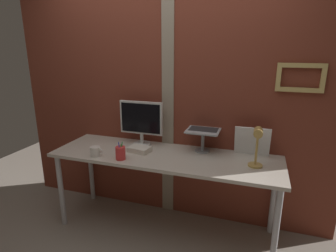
{
  "coord_description": "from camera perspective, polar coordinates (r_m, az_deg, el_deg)",
  "views": [
    {
      "loc": [
        0.88,
        -2.2,
        1.74
      ],
      "look_at": [
        0.1,
        0.15,
        1.03
      ],
      "focal_mm": 29.61,
      "sensor_mm": 36.0,
      "label": 1
    }
  ],
  "objects": [
    {
      "name": "desk",
      "position": [
        2.6,
        -0.7,
        -7.5
      ],
      "size": [
        2.11,
        0.64,
        0.78
      ],
      "color": "beige",
      "rests_on": "ground_plane"
    },
    {
      "name": "coffee_mug",
      "position": [
        2.62,
        -14.73,
        -5.06
      ],
      "size": [
        0.13,
        0.09,
        0.09
      ],
      "color": "silver",
      "rests_on": "desk"
    },
    {
      "name": "laptop",
      "position": [
        2.66,
        7.59,
        0.55
      ],
      "size": [
        0.31,
        0.32,
        0.22
      ],
      "color": "#ADB2B7",
      "rests_on": "laptop_stand"
    },
    {
      "name": "laptop_stand",
      "position": [
        2.63,
        7.19,
        -2.4
      ],
      "size": [
        0.28,
        0.22,
        0.2
      ],
      "color": "gray",
      "rests_on": "desk"
    },
    {
      "name": "paper_clutter_stack",
      "position": [
        2.65,
        -5.91,
        -4.79
      ],
      "size": [
        0.22,
        0.17,
        0.05
      ],
      "primitive_type": "cube",
      "rotation": [
        0.0,
        0.0,
        -0.17
      ],
      "color": "silver",
      "rests_on": "desk"
    },
    {
      "name": "brick_wall_back",
      "position": [
        2.82,
        -0.12,
        5.85
      ],
      "size": [
        3.31,
        0.16,
        2.49
      ],
      "color": "brown",
      "rests_on": "ground_plane"
    },
    {
      "name": "monitor",
      "position": [
        2.77,
        -5.53,
        1.27
      ],
      "size": [
        0.45,
        0.18,
        0.44
      ],
      "color": "silver",
      "rests_on": "desk"
    },
    {
      "name": "desk_lamp",
      "position": [
        2.32,
        17.89,
        -3.39
      ],
      "size": [
        0.12,
        0.2,
        0.36
      ],
      "color": "tan",
      "rests_on": "desk"
    },
    {
      "name": "ground_plane",
      "position": [
        2.94,
        -2.95,
        -20.28
      ],
      "size": [
        6.0,
        6.0,
        0.0
      ],
      "primitive_type": "plane",
      "color": "gray"
    },
    {
      "name": "whiteboard_panel",
      "position": [
        2.62,
        16.94,
        -3.03
      ],
      "size": [
        0.31,
        0.09,
        0.28
      ],
      "primitive_type": "cube",
      "rotation": [
        0.27,
        0.0,
        0.0
      ],
      "color": "white",
      "rests_on": "desk"
    },
    {
      "name": "pen_cup",
      "position": [
        2.49,
        -9.75,
        -5.5
      ],
      "size": [
        0.09,
        0.09,
        0.16
      ],
      "color": "red",
      "rests_on": "desk"
    }
  ]
}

